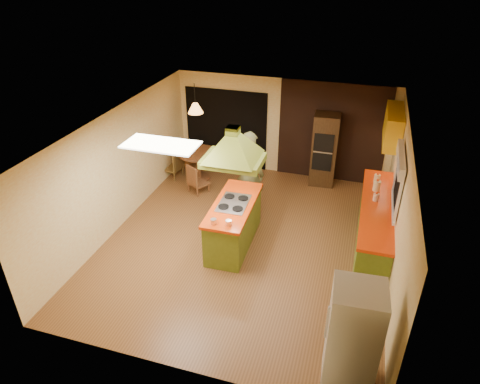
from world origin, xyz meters
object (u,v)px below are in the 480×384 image
(refrigerator, at_px, (353,336))
(canister_large, at_px, (377,186))
(wall_oven, at_px, (324,150))
(dining_table, at_px, (198,160))
(kitchen_island, at_px, (234,223))
(man, at_px, (249,173))

(refrigerator, xyz_separation_m, canister_large, (0.18, 3.89, 0.22))
(refrigerator, distance_m, wall_oven, 5.75)
(refrigerator, bearing_deg, dining_table, 126.47)
(kitchen_island, bearing_deg, dining_table, 123.95)
(kitchen_island, xyz_separation_m, man, (-0.05, 1.28, 0.49))
(kitchen_island, height_order, refrigerator, refrigerator)
(man, xyz_separation_m, refrigerator, (2.49, -3.82, -0.15))
(refrigerator, height_order, canister_large, refrigerator)
(man, height_order, wall_oven, man)
(kitchen_island, bearing_deg, refrigerator, -47.65)
(wall_oven, xyz_separation_m, canister_large, (1.27, -1.76, 0.12))
(kitchen_island, distance_m, canister_large, 3.00)
(refrigerator, relative_size, wall_oven, 0.89)
(kitchen_island, relative_size, wall_oven, 1.04)
(kitchen_island, distance_m, refrigerator, 3.54)
(wall_oven, relative_size, canister_large, 8.52)
(wall_oven, bearing_deg, kitchen_island, -117.40)
(wall_oven, distance_m, canister_large, 2.17)
(wall_oven, distance_m, dining_table, 3.16)
(man, relative_size, refrigerator, 1.19)
(dining_table, bearing_deg, refrigerator, -50.01)
(man, xyz_separation_m, dining_table, (-1.65, 1.11, -0.43))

